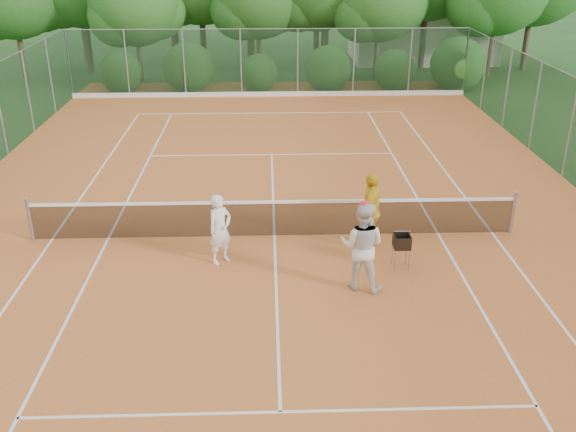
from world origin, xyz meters
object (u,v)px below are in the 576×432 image
at_px(player_center_grp, 362,246).
at_px(ball_hopper, 402,242).
at_px(player_yellow, 371,211).
at_px(player_white, 220,229).

xyz_separation_m(player_center_grp, ball_hopper, (1.02, 0.82, -0.34)).
relative_size(player_yellow, ball_hopper, 2.34).
distance_m(player_yellow, ball_hopper, 1.22).
distance_m(player_center_grp, ball_hopper, 1.35).
distance_m(player_center_grp, player_yellow, 1.93).
height_order(player_center_grp, ball_hopper, player_center_grp).
relative_size(player_white, ball_hopper, 2.02).
xyz_separation_m(player_center_grp, player_yellow, (0.48, 1.87, -0.03)).
bearing_deg(player_white, player_yellow, -30.33).
relative_size(player_white, player_center_grp, 0.83).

